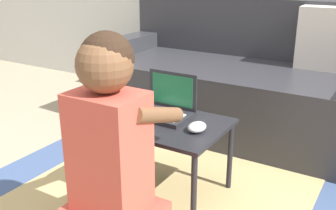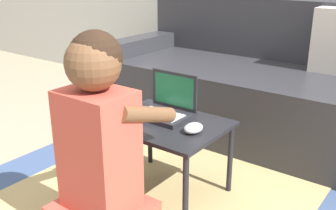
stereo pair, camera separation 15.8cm
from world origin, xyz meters
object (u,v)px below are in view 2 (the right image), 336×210
laptop (166,109)px  couch (252,86)px  person_seated (100,154)px  computer_mouse (193,128)px  laptop_desk (165,131)px

laptop → couch: bearing=89.8°
couch → laptop: size_ratio=7.22×
couch → person_seated: (0.06, -1.36, 0.09)m
laptop → computer_mouse: bearing=-21.6°
couch → laptop_desk: 0.95m
couch → laptop: 0.89m
laptop → person_seated: bearing=-81.9°
couch → laptop: bearing=-90.2°
computer_mouse → person_seated: bearing=-108.5°
computer_mouse → person_seated: size_ratio=0.12×
laptop_desk → laptop: 0.10m
laptop_desk → laptop: laptop is taller
laptop → computer_mouse: 0.21m
couch → laptop_desk: couch is taller
laptop_desk → computer_mouse: 0.17m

